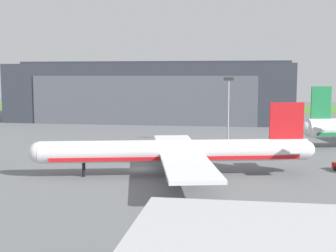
{
  "coord_description": "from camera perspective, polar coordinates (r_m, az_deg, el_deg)",
  "views": [
    {
      "loc": [
        16.94,
        -78.95,
        16.89
      ],
      "look_at": [
        2.22,
        18.91,
        5.76
      ],
      "focal_mm": 48.19,
      "sensor_mm": 36.0,
      "label": 1
    }
  ],
  "objects": [
    {
      "name": "ground_plane",
      "position": [
        82.49,
        -3.5,
        -5.41
      ],
      "size": [
        440.0,
        440.0,
        0.0
      ],
      "primitive_type": "plane",
      "color": "slate"
    },
    {
      "name": "maintenance_hangar",
      "position": [
        172.34,
        -2.01,
        4.33
      ],
      "size": [
        101.96,
        39.49,
        22.18
      ],
      "color": "#383D47",
      "rests_on": "ground_plane"
    },
    {
      "name": "airliner_near_right",
      "position": [
        76.38,
        1.11,
        -3.27
      ],
      "size": [
        47.54,
        43.09,
        12.33
      ],
      "color": "silver",
      "rests_on": "ground_plane"
    },
    {
      "name": "apron_light_mast",
      "position": [
        110.46,
        7.63,
        2.68
      ],
      "size": [
        2.4,
        0.5,
        16.46
      ],
      "color": "#99999E",
      "rests_on": "ground_plane"
    },
    {
      "name": "grass_field_strip",
      "position": [
        237.31,
        4.44,
        2.32
      ],
      "size": [
        440.0,
        56.0,
        0.08
      ],
      "primitive_type": "cube",
      "color": "#4B8832",
      "rests_on": "ground_plane"
    }
  ]
}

